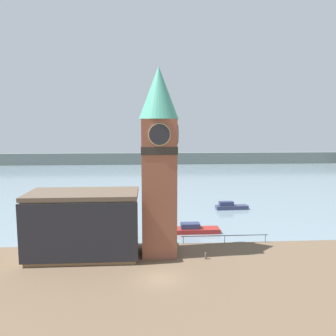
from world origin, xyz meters
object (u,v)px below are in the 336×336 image
object	(u,v)px
pier_building	(84,224)
boat_near	(196,229)
boat_far	(230,206)
clock_tower	(159,157)
mooring_bollard_near	(206,255)

from	to	relation	value
pier_building	boat_near	world-z (taller)	pier_building
boat_near	boat_far	world-z (taller)	boat_far
clock_tower	mooring_bollard_near	xyz separation A→B (m)	(5.48, -2.22, -11.67)
clock_tower	boat_far	world-z (taller)	clock_tower
boat_far	mooring_bollard_near	world-z (taller)	boat_far
boat_near	clock_tower	bearing A→B (deg)	-126.34
pier_building	mooring_bollard_near	xyz separation A→B (m)	(14.61, -1.95, -3.54)
boat_far	mooring_bollard_near	distance (m)	25.54
boat_near	boat_far	bearing A→B (deg)	57.33
clock_tower	boat_near	xyz separation A→B (m)	(5.80, 7.89, -11.59)
boat_far	clock_tower	bearing A→B (deg)	-126.24
pier_building	boat_near	bearing A→B (deg)	28.66
clock_tower	pier_building	size ratio (longest dim) A/B	1.73
pier_building	boat_far	xyz separation A→B (m)	(23.74, 21.91, -3.43)
mooring_bollard_near	pier_building	bearing A→B (deg)	172.42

